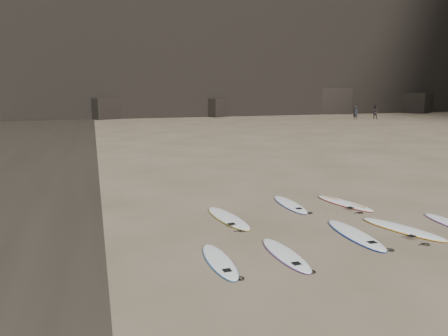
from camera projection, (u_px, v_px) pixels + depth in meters
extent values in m
plane|color=#897559|center=(368.00, 234.00, 12.06)|extent=(240.00, 240.00, 0.00)
cube|color=black|center=(214.00, 107.00, 56.43)|extent=(4.23, 4.46, 2.33)
cube|color=black|center=(327.00, 101.00, 62.04)|extent=(5.95, 5.19, 3.59)
cube|color=black|center=(413.00, 103.00, 63.89)|extent=(5.31, 5.56, 2.88)
cube|color=black|center=(102.00, 108.00, 52.47)|extent=(4.49, 4.76, 2.49)
ellipsoid|color=white|center=(220.00, 261.00, 10.10)|extent=(0.56, 2.23, 0.08)
ellipsoid|color=white|center=(285.00, 254.00, 10.49)|extent=(0.64, 2.33, 0.08)
ellipsoid|color=white|center=(355.00, 234.00, 11.87)|extent=(0.67, 2.64, 0.09)
ellipsoid|color=white|center=(402.00, 229.00, 12.34)|extent=(1.47, 2.61, 0.09)
ellipsoid|color=white|center=(228.00, 218.00, 13.35)|extent=(1.01, 2.65, 0.09)
ellipsoid|color=white|center=(290.00, 204.00, 14.87)|extent=(0.59, 2.36, 0.08)
ellipsoid|color=white|center=(344.00, 203.00, 15.02)|extent=(1.23, 2.49, 0.09)
imported|color=black|center=(355.00, 113.00, 51.36)|extent=(0.62, 0.68, 1.57)
imported|color=black|center=(375.00, 112.00, 52.12)|extent=(0.99, 0.98, 1.61)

